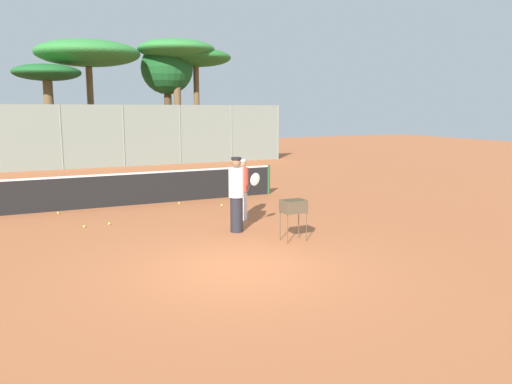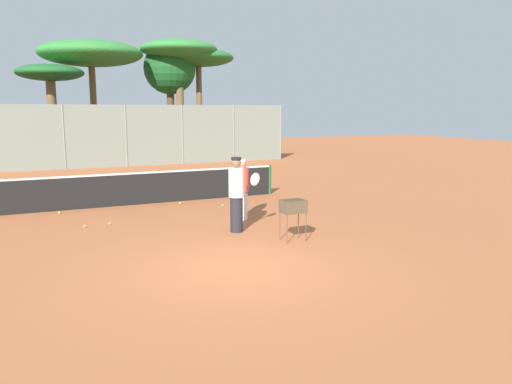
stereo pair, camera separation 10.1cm
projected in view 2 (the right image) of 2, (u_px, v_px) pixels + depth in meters
name	position (u px, v px, depth m)	size (l,w,h in m)	color
ground_plane	(235.00, 269.00, 9.78)	(80.00, 80.00, 0.00)	#B26038
tennis_net	(146.00, 187.00, 16.41)	(9.25, 0.10, 1.07)	#26592D
back_fence	(96.00, 136.00, 26.43)	(22.28, 0.08, 3.34)	gray
tree_1	(91.00, 54.00, 30.14)	(6.18, 6.18, 7.20)	brown
tree_2	(170.00, 70.00, 32.90)	(3.41, 3.41, 7.48)	brown
tree_3	(199.00, 59.00, 33.41)	(4.70, 4.70, 7.10)	brown
tree_4	(179.00, 52.00, 32.16)	(4.94, 4.94, 7.53)	brown
tree_5	(50.00, 77.00, 28.14)	(3.72, 3.72, 5.60)	brown
player_white_outfit	(237.00, 194.00, 12.60)	(0.96, 0.39, 1.91)	#26262D
player_red_cap	(242.00, 189.00, 14.01)	(0.74, 0.67, 1.71)	white
ball_cart	(293.00, 210.00, 11.74)	(0.56, 0.41, 0.99)	brown
tennis_ball_0	(180.00, 203.00, 16.44)	(0.07, 0.07, 0.07)	#D1E54C
tennis_ball_1	(110.00, 223.00, 13.53)	(0.07, 0.07, 0.07)	#D1E54C
tennis_ball_2	(59.00, 213.00, 14.93)	(0.07, 0.07, 0.07)	#D1E54C
tennis_ball_3	(85.00, 226.00, 13.21)	(0.07, 0.07, 0.07)	#D1E54C
tennis_ball_4	(223.00, 205.00, 16.11)	(0.07, 0.07, 0.07)	#D1E54C
parked_car	(83.00, 149.00, 30.70)	(4.20, 1.70, 1.60)	#3F4C8C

